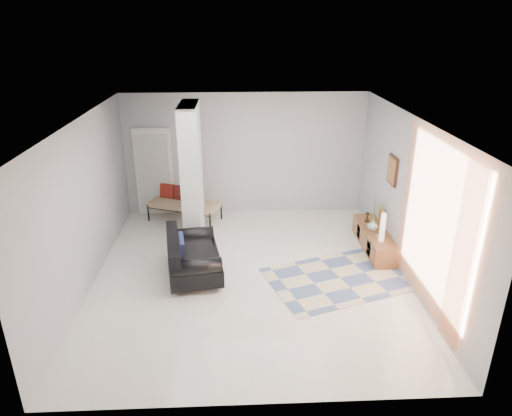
{
  "coord_description": "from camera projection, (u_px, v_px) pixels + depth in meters",
  "views": [
    {
      "loc": [
        -0.22,
        -7.14,
        4.27
      ],
      "look_at": [
        0.14,
        0.6,
        1.06
      ],
      "focal_mm": 32.0,
      "sensor_mm": 36.0,
      "label": 1
    }
  ],
  "objects": [
    {
      "name": "floor",
      "position": [
        250.0,
        275.0,
        8.23
      ],
      "size": [
        6.0,
        6.0,
        0.0
      ],
      "primitive_type": "plane",
      "color": "white",
      "rests_on": "ground"
    },
    {
      "name": "wall_right",
      "position": [
        410.0,
        200.0,
        7.82
      ],
      "size": [
        0.0,
        6.0,
        6.0
      ],
      "primitive_type": "plane",
      "rotation": [
        1.57,
        0.0,
        -1.57
      ],
      "color": "#B4B6B8",
      "rests_on": "ground"
    },
    {
      "name": "wall_front",
      "position": [
        259.0,
        306.0,
        4.93
      ],
      "size": [
        6.0,
        0.0,
        6.0
      ],
      "primitive_type": "plane",
      "rotation": [
        -1.57,
        0.0,
        0.0
      ],
      "color": "#B4B6B8",
      "rests_on": "ground"
    },
    {
      "name": "bronze_figurine",
      "position": [
        367.0,
        217.0,
        9.39
      ],
      "size": [
        0.11,
        0.11,
        0.21
      ],
      "primitive_type": null,
      "rotation": [
        0.0,
        0.0,
        0.03
      ],
      "color": "#312315",
      "rests_on": "media_console"
    },
    {
      "name": "cylinder_lamp",
      "position": [
        383.0,
        227.0,
        8.51
      ],
      "size": [
        0.1,
        0.1,
        0.56
      ],
      "primitive_type": "cylinder",
      "color": "white",
      "rests_on": "media_console"
    },
    {
      "name": "hallway_door",
      "position": [
        154.0,
        172.0,
        10.48
      ],
      "size": [
        0.85,
        0.06,
        2.04
      ],
      "primitive_type": "cube",
      "color": "white",
      "rests_on": "floor"
    },
    {
      "name": "media_console",
      "position": [
        374.0,
        239.0,
        9.1
      ],
      "size": [
        0.45,
        1.72,
        0.8
      ],
      "color": "brown",
      "rests_on": "floor"
    },
    {
      "name": "wall_left",
      "position": [
        84.0,
        206.0,
        7.58
      ],
      "size": [
        0.0,
        6.0,
        6.0
      ],
      "primitive_type": "plane",
      "rotation": [
        1.57,
        0.0,
        1.57
      ],
      "color": "#B4B6B8",
      "rests_on": "ground"
    },
    {
      "name": "partition_column",
      "position": [
        192.0,
        174.0,
        9.13
      ],
      "size": [
        0.35,
        1.2,
        2.8
      ],
      "primitive_type": "cube",
      "color": "silver",
      "rests_on": "floor"
    },
    {
      "name": "loveseat",
      "position": [
        190.0,
        256.0,
        8.13
      ],
      "size": [
        1.11,
        1.64,
        0.76
      ],
      "rotation": [
        0.0,
        0.0,
        0.16
      ],
      "color": "silver",
      "rests_on": "floor"
    },
    {
      "name": "wall_art",
      "position": [
        393.0,
        170.0,
        8.55
      ],
      "size": [
        0.04,
        0.45,
        0.55
      ],
      "primitive_type": "cube",
      "color": "#3E1D10",
      "rests_on": "wall_right"
    },
    {
      "name": "ceiling",
      "position": [
        249.0,
        120.0,
        7.16
      ],
      "size": [
        6.0,
        6.0,
        0.0
      ],
      "primitive_type": "plane",
      "rotation": [
        3.14,
        0.0,
        0.0
      ],
      "color": "white",
      "rests_on": "wall_back"
    },
    {
      "name": "vase",
      "position": [
        373.0,
        225.0,
        9.01
      ],
      "size": [
        0.22,
        0.22,
        0.21
      ],
      "primitive_type": "imported",
      "rotation": [
        0.0,
        0.0,
        -0.06
      ],
      "color": "silver",
      "rests_on": "media_console"
    },
    {
      "name": "daybed",
      "position": [
        184.0,
        202.0,
        10.36
      ],
      "size": [
        1.69,
        1.18,
        0.77
      ],
      "rotation": [
        0.0,
        0.0,
        -0.37
      ],
      "color": "black",
      "rests_on": "floor"
    },
    {
      "name": "wall_back",
      "position": [
        245.0,
        154.0,
        10.47
      ],
      "size": [
        6.0,
        0.0,
        6.0
      ],
      "primitive_type": "plane",
      "rotation": [
        1.57,
        0.0,
        0.0
      ],
      "color": "#B4B6B8",
      "rests_on": "ground"
    },
    {
      "name": "area_rug",
      "position": [
        340.0,
        278.0,
        8.12
      ],
      "size": [
        2.88,
        2.36,
        0.01
      ],
      "primitive_type": "cube",
      "rotation": [
        0.0,
        0.0,
        0.33
      ],
      "color": "beige",
      "rests_on": "floor"
    },
    {
      "name": "curtain",
      "position": [
        432.0,
        226.0,
        6.73
      ],
      "size": [
        0.0,
        2.55,
        2.55
      ],
      "primitive_type": "plane",
      "rotation": [
        1.57,
        0.0,
        1.57
      ],
      "color": "#FF8343",
      "rests_on": "wall_right"
    }
  ]
}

